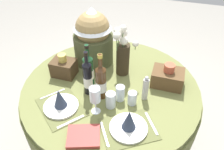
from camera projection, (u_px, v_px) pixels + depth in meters
The scene contains 17 objects.
ground at pixel (111, 143), 2.21m from camera, with size 8.00×8.00×0.00m, color #9E998E.
dining_table at pixel (111, 99), 1.82m from camera, with size 1.38×1.38×0.75m.
place_setting_left at pixel (60, 103), 1.53m from camera, with size 0.43×0.42×0.16m.
place_setting_right at pixel (129, 124), 1.39m from camera, with size 0.43×0.40×0.16m.
flower_vase at pixel (123, 52), 1.73m from camera, with size 0.21×0.18×0.44m.
wine_bottle_left at pixel (101, 82), 1.56m from camera, with size 0.08×0.08×0.36m.
wine_bottle_centre at pixel (88, 78), 1.59m from camera, with size 0.07×0.07×0.36m.
wine_bottle_right at pixel (88, 70), 1.67m from camera, with size 0.08×0.08×0.35m.
wine_glass_left at pixel (95, 95), 1.44m from camera, with size 0.07×0.07×0.21m.
tumbler_near_left at pixel (111, 100), 1.53m from camera, with size 0.07×0.07×0.12m, color silver.
tumbler_near_right at pixel (120, 93), 1.58m from camera, with size 0.06×0.06×0.12m, color silver.
tumbler_mid at pixel (132, 98), 1.56m from camera, with size 0.06×0.06×0.10m, color silver.
pepper_mill at pixel (145, 88), 1.57m from camera, with size 0.04×0.04×0.20m.
book_on_table at pixel (84, 136), 1.36m from camera, with size 0.20×0.16×0.03m, color #99332D.
gift_tub_back_left at pixel (93, 34), 1.84m from camera, with size 0.33×0.33×0.49m.
woven_basket_side_left at pixel (64, 67), 1.80m from camera, with size 0.19×0.14×0.19m.
woven_basket_side_right at pixel (168, 77), 1.71m from camera, with size 0.24×0.17×0.18m.
Camera 1 is at (0.39, -1.24, 1.91)m, focal length 36.13 mm.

